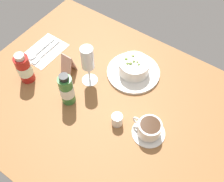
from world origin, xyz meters
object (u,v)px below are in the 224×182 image
Objects in this scene: porridge_bowl at (134,68)px; cutlery_setting at (44,51)px; sauce_bottle_green at (67,90)px; menu_card at (68,63)px; coffee_cup at (149,129)px; wine_glass at (88,60)px; sauce_bottle_red at (24,69)px; creamer_jug at (117,120)px.

cutlery_setting is at bearing 17.24° from porridge_bowl.
menu_card is (9.62, -11.53, -2.42)cm from sauce_bottle_green.
porridge_bowl is at bearing -148.22° from menu_card.
sauce_bottle_green reaches higher than porridge_bowl.
coffee_cup is at bearing -170.51° from sauce_bottle_green.
cutlery_setting is at bearing -7.18° from menu_card.
wine_glass is at bearing -174.67° from menu_card.
sauce_bottle_green is at bearing 9.49° from coffee_cup.
coffee_cup reaches higher than cutlery_setting.
sauce_bottle_red is at bearing 4.19° from sauce_bottle_green.
coffee_cup is (-19.29, 20.40, 0.00)cm from porridge_bowl.
porridge_bowl is 2.40× the size of menu_card.
coffee_cup is at bearing 171.92° from menu_card.
cutlery_setting is 30.15cm from sauce_bottle_green.
cutlery_setting is 1.42× the size of coffee_cup.
sauce_bottle_green is (13.57, 25.89, 3.86)cm from porridge_bowl.
sauce_bottle_red is at bearing 5.13° from creamer_jug.
wine_glass is 13.04cm from menu_card.
menu_card is at bearing 5.33° from wine_glass.
cutlery_setting is 1.20× the size of sauce_bottle_green.
sauce_bottle_green is 20.87cm from sauce_bottle_red.
wine_glass is (-26.76, 1.11, 12.24)cm from cutlery_setting.
sauce_bottle_green reaches higher than cutlery_setting.
coffee_cup is 0.85× the size of sauce_bottle_green.
menu_card reaches higher than creamer_jug.
sauce_bottle_green is at bearing 86.77° from wine_glass.
creamer_jug is 42.51cm from sauce_bottle_red.
wine_glass reaches higher than cutlery_setting.
sauce_bottle_red is at bearing 49.39° from menu_card.
porridge_bowl is 3.98× the size of creamer_jug.
menu_card is (10.33, 0.96, -7.90)cm from wine_glass.
sauce_bottle_red reaches higher than creamer_jug.
coffee_cup is 0.70× the size of wine_glass.
wine_glass is 26.36cm from sauce_bottle_red.
cutlery_setting is 17.19cm from sauce_bottle_red.
sauce_bottle_green reaches higher than sauce_bottle_red.
coffee_cup is at bearing 172.17° from cutlery_setting.
wine_glass is at bearing -146.92° from sauce_bottle_red.
coffee_cup is 2.35× the size of creamer_jug.
cutlery_setting is at bearing -70.88° from sauce_bottle_red.
sauce_bottle_green is (0.71, 12.49, -5.47)cm from wine_glass.
sauce_bottle_red is (42.16, 3.79, 3.91)cm from creamer_jug.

